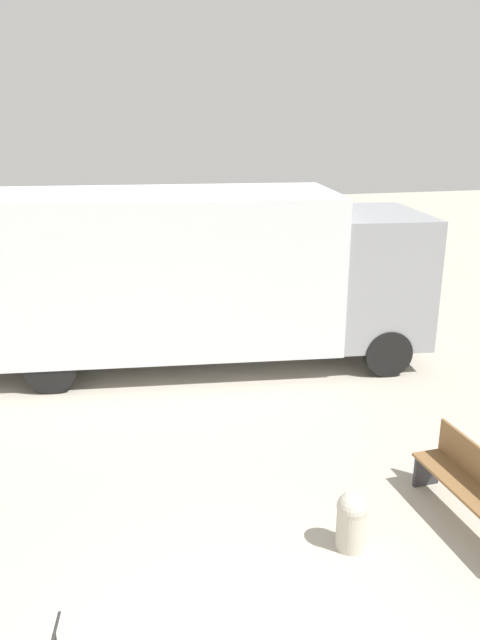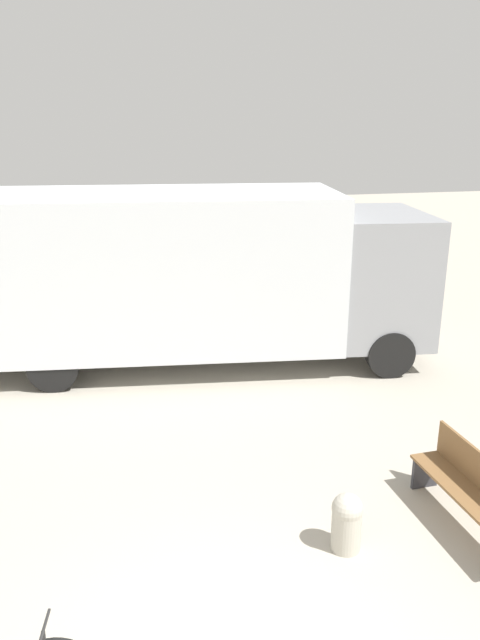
% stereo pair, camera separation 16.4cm
% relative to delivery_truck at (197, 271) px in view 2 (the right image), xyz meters
% --- Properties ---
extents(delivery_truck, '(8.35, 3.34, 3.13)m').
position_rel_delivery_truck_xyz_m(delivery_truck, '(0.00, 0.00, 0.00)').
color(delivery_truck, silver).
rests_on(delivery_truck, ground).
extents(park_bench, '(0.49, 1.89, 0.87)m').
position_rel_delivery_truck_xyz_m(park_bench, '(2.22, -5.65, -1.24)').
color(park_bench, brown).
rests_on(park_bench, ground).
extents(bollard_near_bench, '(0.33, 0.33, 0.66)m').
position_rel_delivery_truck_xyz_m(bollard_near_bench, '(0.71, -5.65, -1.36)').
color(bollard_near_bench, '#B2AD9E').
rests_on(bollard_near_bench, ground).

